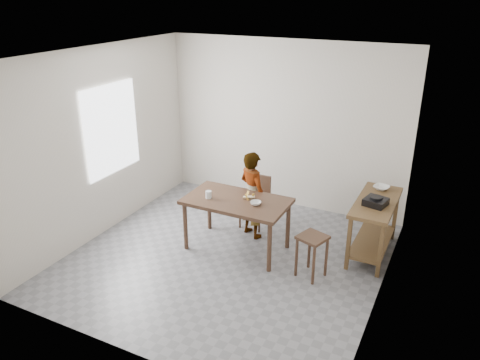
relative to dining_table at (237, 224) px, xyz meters
The scene contains 17 objects.
floor 0.50m from the dining_table, 90.00° to the right, with size 4.00×4.00×0.04m, color slate.
ceiling 2.36m from the dining_table, 90.00° to the right, with size 4.00×4.00×0.04m, color white.
wall_back 1.98m from the dining_table, 90.00° to the left, with size 4.00×0.04×2.70m, color beige.
wall_front 2.52m from the dining_table, 90.00° to the right, with size 4.00×0.04×2.70m, color beige.
wall_left 2.26m from the dining_table, behind, with size 0.04×4.00×2.70m, color beige.
wall_right 2.26m from the dining_table, ahead, with size 0.04×4.00×2.70m, color beige.
window_pane 2.27m from the dining_table, behind, with size 0.02×1.10×1.30m, color white.
dining_table is the anchor object (origin of this frame).
prep_counter 1.86m from the dining_table, 22.15° to the left, with size 0.50×1.20×0.80m, color brown, non-canonical shape.
child 0.52m from the dining_table, 86.37° to the left, with size 0.47×0.31×1.30m, color white.
dining_chair 0.72m from the dining_table, 95.18° to the left, with size 0.38×0.38×0.78m, color #432B1E, non-canonical shape.
stool 1.17m from the dining_table, ahead, with size 0.32×0.32×0.57m, color #432B1E, non-canonical shape.
glass_tumbler 0.58m from the dining_table, 161.41° to the right, with size 0.08×0.08×0.10m, color silver.
small_bowl 0.50m from the dining_table, ahead, with size 0.15×0.15×0.05m, color silver.
banana 0.44m from the dining_table, 34.96° to the left, with size 0.18×0.13×0.06m, color gold, non-canonical shape.
serving_bowl 2.08m from the dining_table, 32.87° to the left, with size 0.21×0.21×0.05m, color silver.
gas_burner 1.88m from the dining_table, 17.92° to the left, with size 0.27×0.27×0.09m, color black.
Camera 1 is at (2.59, -4.81, 3.43)m, focal length 35.00 mm.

